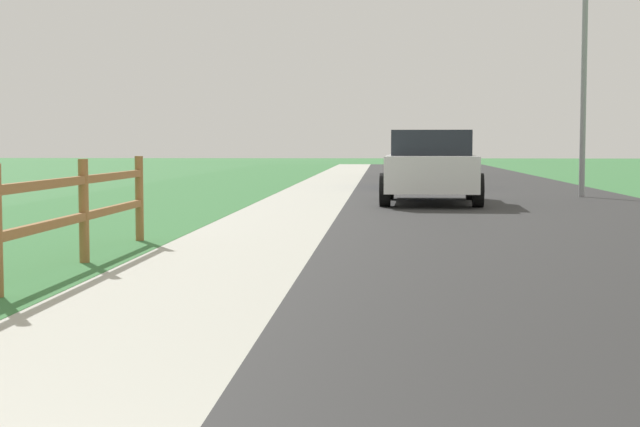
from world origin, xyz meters
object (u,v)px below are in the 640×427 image
Objects in this scene: street_lamp at (589,57)px; parked_suv_white at (431,166)px; parked_car_blue at (420,161)px; parked_car_black at (426,157)px.

parked_suv_white is at bearing -146.15° from street_lamp.
street_lamp reaches higher than parked_car_blue.
street_lamp reaches higher than parked_car_black.
parked_car_black is (0.56, 8.62, 0.01)m from parked_car_blue.
street_lamp is at bearing -76.39° from parked_car_black.
street_lamp is (3.35, -13.82, 2.63)m from parked_car_black.
street_lamp is at bearing 33.85° from parked_suv_white.
parked_suv_white is 0.94× the size of parked_car_black.
parked_car_blue reaches higher than parked_car_black.
parked_suv_white reaches higher than parked_car_black.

